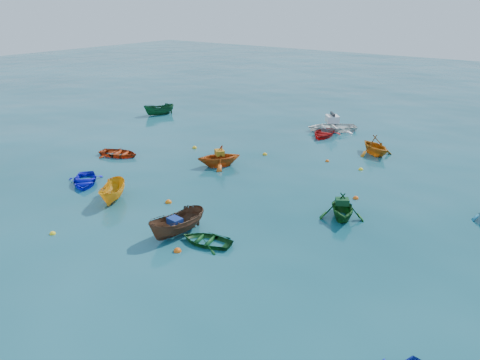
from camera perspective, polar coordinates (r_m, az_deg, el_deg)
The scene contains 23 objects.
ground at distance 25.49m, azimuth -6.75°, elevation -4.12°, with size 160.00×160.00×0.00m, color #093D48.
dinghy_blue_sw at distance 30.91m, azimuth -18.37°, elevation -0.43°, with size 2.15×3.01×0.62m, color #1012D0.
sampan_brown_mid at distance 23.38m, azimuth -7.55°, elevation -6.63°, with size 1.24×3.29×1.27m, color #53321E.
dinghy_orange_w at distance 32.49m, azimuth -2.57°, elevation 1.73°, with size 2.56×2.97×1.56m, color #CC5413.
sampan_yellow_mid at distance 27.92m, azimuth -15.13°, elevation -2.41°, with size 1.14×3.03×1.17m, color orange.
dinghy_green_e at distance 22.50m, azimuth -4.08°, elevation -7.68°, with size 1.80×2.52×0.52m, color #10471A.
dinghy_red_nw at distance 35.68m, azimuth -14.53°, elevation 2.86°, with size 2.15×3.00×0.62m, color #B8350F.
dinghy_green_n at distance 25.46m, azimuth 12.22°, elevation -4.51°, with size 2.38×2.76×1.45m, color #124E16.
dinghy_red_far at distance 40.24m, azimuth 10.15°, elevation 5.30°, with size 2.32×3.24×0.67m, color #B8100F.
dinghy_orange_far at distance 36.28m, azimuth 16.07°, elevation 3.01°, with size 2.54×2.95×1.55m, color #C46C12.
sampan_green_far at distance 47.67m, azimuth -9.79°, elevation 7.83°, with size 1.15×3.06×1.18m, color #104823.
motorboat_white at distance 42.12m, azimuth 11.08°, elevation 5.95°, with size 3.05×4.26×1.48m, color white.
tarp_blue_a at distance 22.93m, azimuth -7.93°, elevation -4.98°, with size 0.68×0.52×0.33m, color navy.
tarp_orange_a at distance 32.19m, azimuth -2.51°, elevation 3.36°, with size 0.75×0.57×0.36m, color #C17513.
tarp_green_b at distance 25.19m, azimuth 12.35°, elevation -2.58°, with size 0.68×0.52×0.33m, color #10431F.
buoy_ye_a at distance 25.02m, azimuth -21.87°, elevation -6.14°, with size 0.30×0.30×0.30m, color yellow.
buoy_or_b at distance 21.95m, azimuth -7.63°, elevation -8.63°, with size 0.37×0.37×0.37m, color #EF580D.
buoy_ye_b at distance 36.51m, azimuth -5.56°, elevation 3.88°, with size 0.36×0.36×0.36m, color gold.
buoy_or_c at distance 26.96m, azimuth -8.71°, elevation -2.76°, with size 0.38×0.38×0.38m, color orange.
buoy_ye_c at distance 32.75m, azimuth 14.51°, elevation 1.21°, with size 0.31×0.31×0.31m, color yellow.
buoy_or_d at distance 27.99m, azimuth 13.92°, elevation -2.22°, with size 0.33×0.33×0.33m, color #EC550C.
buoy_ye_d at distance 34.81m, azimuth 3.05°, elevation 3.08°, with size 0.35×0.35×0.35m, color gold.
buoy_or_e at distance 33.92m, azimuth 10.59°, elevation 2.24°, with size 0.29×0.29×0.29m, color #D6570B.
Camera 1 is at (16.05, -16.53, 10.90)m, focal length 35.00 mm.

